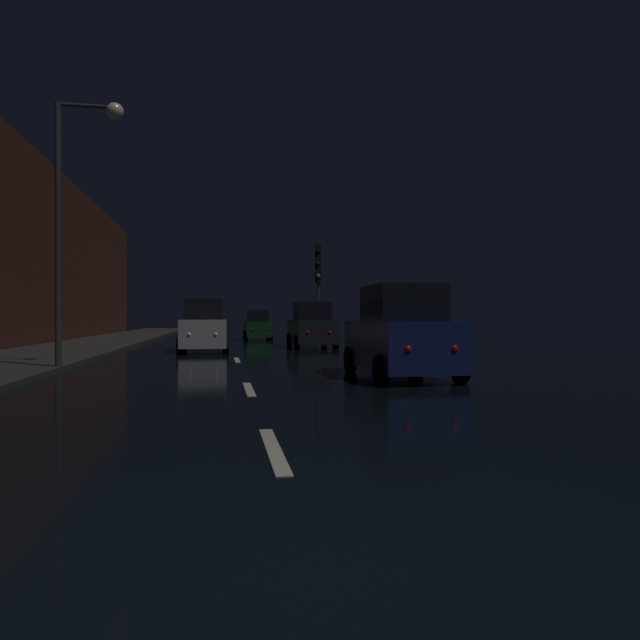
% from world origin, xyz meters
% --- Properties ---
extents(ground, '(25.87, 84.00, 0.02)m').
position_xyz_m(ground, '(0.00, 24.50, -0.01)').
color(ground, black).
extents(sidewalk_left, '(4.40, 84.00, 0.15)m').
position_xyz_m(sidewalk_left, '(-6.74, 24.50, 0.07)').
color(sidewalk_left, '#33302D').
rests_on(sidewalk_left, ground).
extents(lane_centerline, '(0.16, 15.45, 0.01)m').
position_xyz_m(lane_centerline, '(0.00, 9.19, 0.01)').
color(lane_centerline, beige).
rests_on(lane_centerline, ground).
extents(traffic_light_far_right, '(0.35, 0.48, 5.11)m').
position_xyz_m(traffic_light_far_right, '(4.43, 26.59, 3.73)').
color(traffic_light_far_right, '#38383A').
rests_on(traffic_light_far_right, ground).
extents(streetlamp_overhead, '(1.70, 0.44, 6.98)m').
position_xyz_m(streetlamp_overhead, '(-4.17, 12.69, 4.65)').
color(streetlamp_overhead, '#2D2D30').
rests_on(streetlamp_overhead, ground).
extents(car_approaching_headlights, '(1.97, 4.26, 2.15)m').
position_xyz_m(car_approaching_headlights, '(-1.20, 21.30, 0.98)').
color(car_approaching_headlights, '#A5A8AD').
rests_on(car_approaching_headlights, ground).
extents(car_parked_right_near, '(1.98, 4.28, 2.15)m').
position_xyz_m(car_parked_right_near, '(3.64, 10.06, 0.98)').
color(car_parked_right_near, '#141E51').
rests_on(car_parked_right_near, ground).
extents(car_parked_right_far, '(1.94, 4.21, 2.12)m').
position_xyz_m(car_parked_right_far, '(3.64, 23.67, 0.97)').
color(car_parked_right_far, black).
rests_on(car_parked_right_far, ground).
extents(car_distant_taillights, '(1.69, 3.67, 1.85)m').
position_xyz_m(car_distant_taillights, '(1.79, 33.92, 0.84)').
color(car_distant_taillights, '#0F3819').
rests_on(car_distant_taillights, ground).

